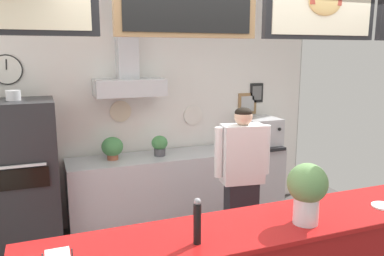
# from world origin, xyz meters

# --- Properties ---
(back_wall_assembly) EXTENTS (4.42, 2.68, 2.88)m
(back_wall_assembly) POSITION_xyz_m (-0.02, 2.25, 1.54)
(back_wall_assembly) COLOR #9E9E99
(back_wall_assembly) RESTS_ON ground_plane
(back_prep_counter) EXTENTS (2.74, 0.59, 0.91)m
(back_prep_counter) POSITION_xyz_m (0.22, 2.03, 0.45)
(back_prep_counter) COLOR #B7BABF
(back_prep_counter) RESTS_ON ground_plane
(pizza_oven) EXTENTS (0.74, 0.70, 1.79)m
(pizza_oven) POSITION_xyz_m (-1.61, 1.80, 0.85)
(pizza_oven) COLOR #232326
(pizza_oven) RESTS_ON ground_plane
(shop_worker) EXTENTS (0.56, 0.28, 1.64)m
(shop_worker) POSITION_xyz_m (0.44, 0.83, 0.88)
(shop_worker) COLOR #232328
(shop_worker) RESTS_ON ground_plane
(espresso_machine) EXTENTS (0.46, 0.55, 0.39)m
(espresso_machine) POSITION_xyz_m (1.34, 2.00, 1.10)
(espresso_machine) COLOR silver
(espresso_machine) RESTS_ON back_prep_counter
(potted_sage) EXTENTS (0.19, 0.19, 0.25)m
(potted_sage) POSITION_xyz_m (-0.05, 2.03, 1.05)
(potted_sage) COLOR #4C4C51
(potted_sage) RESTS_ON back_prep_counter
(potted_basil) EXTENTS (0.25, 0.25, 0.27)m
(potted_basil) POSITION_xyz_m (-0.61, 2.06, 1.06)
(potted_basil) COLOR #9E563D
(potted_basil) RESTS_ON back_prep_counter
(condiment_plate) EXTENTS (0.18, 0.18, 0.01)m
(condiment_plate) POSITION_xyz_m (0.99, -0.37, 1.03)
(condiment_plate) COLOR white
(condiment_plate) RESTS_ON service_counter
(pepper_grinder) EXTENTS (0.05, 0.05, 0.29)m
(pepper_grinder) POSITION_xyz_m (-0.52, -0.39, 1.17)
(pepper_grinder) COLOR black
(pepper_grinder) RESTS_ON service_counter
(basil_vase) EXTENTS (0.27, 0.27, 0.42)m
(basil_vase) POSITION_xyz_m (0.26, -0.39, 1.25)
(basil_vase) COLOR silver
(basil_vase) RESTS_ON service_counter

